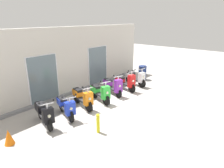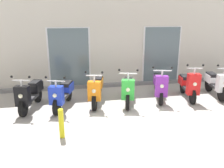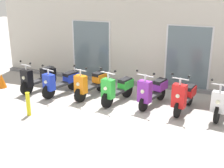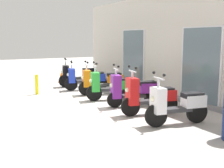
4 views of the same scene
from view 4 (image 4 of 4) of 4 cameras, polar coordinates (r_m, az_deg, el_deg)
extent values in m
plane|color=#A8A39E|center=(9.03, -6.55, -3.86)|extent=(40.00, 40.00, 0.00)
cube|color=beige|center=(10.46, 10.27, 7.38)|extent=(11.30, 0.30, 3.47)
cube|color=slate|center=(10.48, 8.95, -1.80)|extent=(11.30, 0.20, 0.12)
cube|color=silver|center=(11.87, 4.07, 4.83)|extent=(1.57, 0.04, 2.30)
cube|color=slate|center=(11.86, 3.98, 4.83)|extent=(1.45, 0.02, 2.22)
cube|color=silver|center=(9.02, 16.52, 3.22)|extent=(1.57, 0.04, 2.30)
cube|color=slate|center=(9.00, 16.42, 3.22)|extent=(1.45, 0.02, 2.22)
cylinder|color=black|center=(12.17, -9.01, 0.58)|extent=(0.21, 0.51, 0.50)
cylinder|color=black|center=(12.30, -3.85, 0.76)|extent=(0.21, 0.51, 0.50)
cube|color=#2D2D30|center=(12.21, -6.42, 1.14)|extent=(0.43, 0.73, 0.09)
cube|color=black|center=(12.13, -8.86, 2.18)|extent=(0.43, 0.33, 0.56)
sphere|color=#F2EFCC|center=(12.12, -9.47, 2.35)|extent=(0.12, 0.12, 0.12)
cube|color=black|center=(12.25, -4.32, 2.12)|extent=(0.42, 0.58, 0.28)
cube|color=black|center=(12.23, -4.52, 2.77)|extent=(0.37, 0.53, 0.11)
cylinder|color=silver|center=(12.10, -8.90, 3.89)|extent=(0.06, 0.06, 0.20)
cylinder|color=silver|center=(12.09, -8.91, 4.27)|extent=(0.48, 0.16, 0.04)
sphere|color=black|center=(11.84, -8.83, 4.66)|extent=(0.07, 0.07, 0.07)
sphere|color=black|center=(12.33, -9.01, 4.82)|extent=(0.07, 0.07, 0.07)
cylinder|color=black|center=(11.30, -7.86, -0.03)|extent=(0.23, 0.50, 0.50)
cylinder|color=black|center=(11.40, -2.15, 0.12)|extent=(0.23, 0.50, 0.50)
cube|color=#2D2D30|center=(11.32, -5.00, 0.55)|extent=(0.47, 0.75, 0.09)
cube|color=#1E38C6|center=(11.26, -7.69, 1.60)|extent=(0.44, 0.35, 0.53)
sphere|color=#F2EFCC|center=(11.25, -8.35, 1.78)|extent=(0.12, 0.12, 0.12)
cube|color=#1E38C6|center=(11.35, -2.66, 1.32)|extent=(0.45, 0.59, 0.28)
cube|color=black|center=(11.33, -2.87, 2.02)|extent=(0.40, 0.54, 0.11)
cylinder|color=silver|center=(11.22, -7.72, 3.32)|extent=(0.06, 0.06, 0.19)
cylinder|color=silver|center=(11.21, -7.73, 3.71)|extent=(0.52, 0.20, 0.04)
sphere|color=black|center=(10.94, -7.69, 4.11)|extent=(0.07, 0.07, 0.07)
sphere|color=black|center=(11.47, -7.80, 4.32)|extent=(0.07, 0.07, 0.07)
cylinder|color=black|center=(10.35, -5.08, -0.84)|extent=(0.23, 0.50, 0.48)
cylinder|color=black|center=(10.59, 1.12, -0.59)|extent=(0.23, 0.50, 0.48)
cube|color=#2D2D30|center=(10.44, -1.95, -0.17)|extent=(0.43, 0.76, 0.09)
cube|color=orange|center=(10.30, -4.88, 1.06)|extent=(0.43, 0.33, 0.57)
sphere|color=#F2EFCC|center=(10.28, -5.60, 1.26)|extent=(0.12, 0.12, 0.12)
cube|color=orange|center=(10.51, 0.60, 1.07)|extent=(0.42, 0.58, 0.28)
cube|color=black|center=(10.49, 0.39, 1.82)|extent=(0.37, 0.53, 0.11)
cylinder|color=silver|center=(10.26, -4.91, 3.14)|extent=(0.06, 0.06, 0.22)
cylinder|color=silver|center=(10.25, -4.92, 3.65)|extent=(0.47, 0.15, 0.04)
sphere|color=black|center=(10.01, -4.71, 4.10)|extent=(0.07, 0.07, 0.07)
sphere|color=black|center=(10.48, -5.13, 4.31)|extent=(0.07, 0.07, 0.07)
cylinder|color=black|center=(9.41, -3.45, -1.74)|extent=(0.24, 0.51, 0.50)
cylinder|color=black|center=(9.64, 3.05, -1.48)|extent=(0.24, 0.51, 0.50)
cube|color=#2D2D30|center=(9.49, -0.16, -1.02)|extent=(0.44, 0.73, 0.09)
cube|color=green|center=(9.36, -3.23, 0.42)|extent=(0.43, 0.33, 0.59)
sphere|color=#F2EFCC|center=(9.33, -4.02, 0.64)|extent=(0.12, 0.12, 0.12)
cube|color=green|center=(9.57, 2.49, -0.06)|extent=(0.43, 0.58, 0.28)
cube|color=black|center=(9.54, 2.26, 0.76)|extent=(0.38, 0.53, 0.11)
cylinder|color=silver|center=(9.31, -3.25, 2.82)|extent=(0.06, 0.06, 0.24)
cylinder|color=silver|center=(9.30, -3.26, 3.43)|extent=(0.52, 0.18, 0.04)
sphere|color=black|center=(9.03, -3.00, 3.90)|extent=(0.07, 0.07, 0.07)
sphere|color=black|center=(9.55, -3.51, 4.17)|extent=(0.07, 0.07, 0.07)
cylinder|color=black|center=(8.51, 0.50, -3.07)|extent=(0.21, 0.45, 0.44)
cylinder|color=black|center=(8.81, 7.57, -2.73)|extent=(0.21, 0.45, 0.44)
cube|color=#2D2D30|center=(8.62, 4.11, -2.25)|extent=(0.44, 0.73, 0.09)
cube|color=purple|center=(8.44, 0.77, -0.49)|extent=(0.43, 0.34, 0.65)
sphere|color=#F2EFCC|center=(8.41, -0.09, -0.25)|extent=(0.12, 0.12, 0.12)
cube|color=purple|center=(8.72, 7.00, -0.72)|extent=(0.43, 0.58, 0.28)
cube|color=black|center=(8.68, 6.76, 0.18)|extent=(0.38, 0.53, 0.11)
cylinder|color=silver|center=(8.39, 0.78, 2.28)|extent=(0.06, 0.06, 0.21)
cylinder|color=silver|center=(8.38, 0.78, 2.85)|extent=(0.55, 0.19, 0.04)
sphere|color=black|center=(8.10, 1.22, 3.36)|extent=(0.07, 0.07, 0.07)
sphere|color=black|center=(8.64, 0.37, 3.70)|extent=(0.07, 0.07, 0.07)
cylinder|color=black|center=(7.59, 3.55, -4.36)|extent=(0.17, 0.50, 0.49)
cylinder|color=black|center=(8.01, 10.76, -3.78)|extent=(0.17, 0.50, 0.49)
cube|color=#2D2D30|center=(7.76, 7.27, -3.35)|extent=(0.39, 0.70, 0.09)
cube|color=red|center=(7.52, 3.87, -1.40)|extent=(0.42, 0.31, 0.67)
sphere|color=#F2EFCC|center=(7.47, 2.94, -1.15)|extent=(0.12, 0.12, 0.12)
cube|color=red|center=(7.92, 10.17, -2.09)|extent=(0.40, 0.57, 0.28)
cube|color=black|center=(7.88, 9.94, -1.10)|extent=(0.35, 0.52, 0.11)
cylinder|color=silver|center=(7.46, 3.90, 1.80)|extent=(0.06, 0.06, 0.21)
cylinder|color=silver|center=(7.45, 3.91, 2.45)|extent=(0.48, 0.13, 0.04)
sphere|color=black|center=(7.21, 4.59, 3.03)|extent=(0.07, 0.07, 0.07)
sphere|color=black|center=(7.66, 3.28, 3.39)|extent=(0.07, 0.07, 0.07)
cylinder|color=black|center=(6.74, 8.43, -6.01)|extent=(0.18, 0.53, 0.52)
cylinder|color=black|center=(7.26, 15.92, -5.17)|extent=(0.18, 0.53, 0.52)
cube|color=#2D2D30|center=(6.96, 12.35, -4.79)|extent=(0.37, 0.69, 0.09)
cube|color=white|center=(6.68, 8.81, -3.11)|extent=(0.42, 0.30, 0.57)
sphere|color=#F2EFCC|center=(6.61, 7.81, -2.85)|extent=(0.12, 0.12, 0.12)
cube|color=white|center=(7.15, 15.35, -3.13)|extent=(0.39, 0.56, 0.28)
cube|color=black|center=(7.10, 15.12, -2.05)|extent=(0.34, 0.52, 0.11)
cylinder|color=silver|center=(6.61, 8.89, 0.18)|extent=(0.06, 0.06, 0.25)
cylinder|color=silver|center=(6.59, 8.91, 1.07)|extent=(0.48, 0.12, 0.04)
sphere|color=black|center=(6.37, 9.92, 1.68)|extent=(0.07, 0.07, 0.07)
sphere|color=black|center=(6.80, 8.00, 2.17)|extent=(0.07, 0.07, 0.07)
cylinder|color=yellow|center=(10.76, -14.20, -0.12)|extent=(0.12, 0.12, 0.70)
cone|color=orange|center=(13.48, -9.60, 1.41)|extent=(0.32, 0.32, 0.52)
camera|label=1|loc=(15.03, -36.22, 14.50)|focal=32.05mm
camera|label=2|loc=(10.48, -42.86, 10.89)|focal=37.81mm
camera|label=3|loc=(6.93, -69.05, 17.81)|focal=48.72mm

